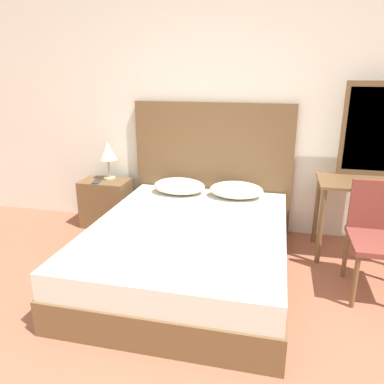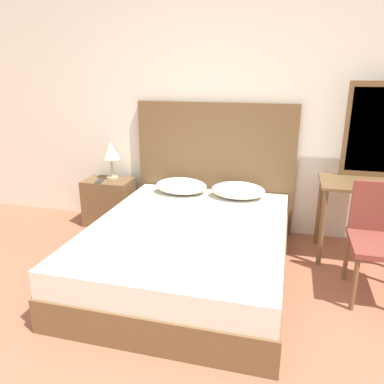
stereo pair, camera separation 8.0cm
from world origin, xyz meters
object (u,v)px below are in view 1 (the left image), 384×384
nightstand (106,203)px  chair (378,231)px  phone_on_nightstand (96,182)px  phone_on_bed (224,231)px  vanity_desk (368,196)px  bed (189,249)px  table_lamp (108,152)px

nightstand → chair: (2.64, -0.74, 0.23)m
phone_on_nightstand → chair: size_ratio=0.19×
phone_on_bed → vanity_desk: (1.19, 0.75, 0.14)m
nightstand → bed: bearing=-35.9°
phone_on_bed → phone_on_nightstand: size_ratio=0.98×
phone_on_bed → table_lamp: bearing=145.5°
bed → nightstand: nightstand is taller
phone_on_bed → bed: bearing=165.2°
table_lamp → vanity_desk: (2.64, -0.24, -0.23)m
phone_on_nightstand → vanity_desk: bearing=-1.8°
bed → table_lamp: bearing=141.3°
table_lamp → phone_on_nightstand: table_lamp is taller
nightstand → chair: size_ratio=0.61×
phone_on_bed → nightstand: 1.75m
bed → nightstand: bearing=144.1°
phone_on_nightstand → chair: chair is taller
vanity_desk → chair: chair is taller
vanity_desk → nightstand: bearing=176.3°
table_lamp → phone_on_bed: bearing=-34.5°
chair → table_lamp: bearing=162.8°
nightstand → phone_on_nightstand: bearing=-121.7°
bed → vanity_desk: size_ratio=2.32×
bed → phone_on_nightstand: 1.46m
nightstand → table_lamp: table_lamp is taller
chair → phone_on_bed: bearing=-171.1°
bed → phone_on_bed: 0.40m
phone_on_bed → vanity_desk: 1.41m
vanity_desk → chair: size_ratio=1.03×
phone_on_bed → vanity_desk: vanity_desk is taller
nightstand → table_lamp: 0.57m
chair → nightstand: bearing=164.3°
bed → phone_on_nightstand: phone_on_nightstand is taller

